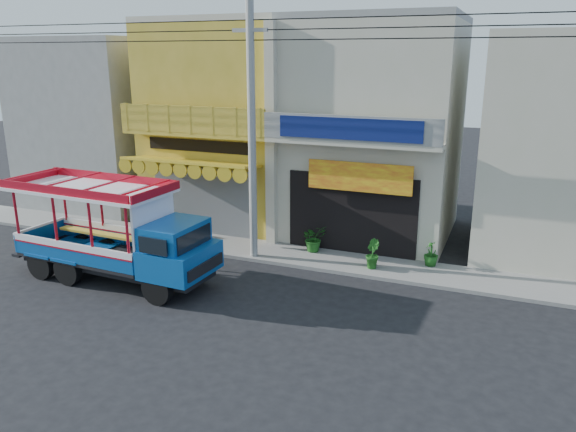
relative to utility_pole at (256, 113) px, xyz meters
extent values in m
plane|color=black|center=(0.85, -3.30, -5.03)|extent=(90.00, 90.00, 0.00)
cube|color=slate|center=(0.85, 0.70, -4.97)|extent=(30.00, 2.00, 0.12)
cube|color=#AF9626|center=(-3.15, 4.70, -1.03)|extent=(6.00, 6.00, 8.00)
cube|color=#595B5E|center=(-3.15, 1.68, -3.63)|extent=(4.20, 0.10, 2.60)
cube|color=gold|center=(-3.15, 0.95, -1.98)|extent=(5.20, 1.50, 0.31)
cube|color=#AF9626|center=(-3.15, 1.35, -0.98)|extent=(6.00, 0.70, 0.18)
cube|color=#AF9626|center=(-3.15, 1.05, -0.43)|extent=(6.00, 0.12, 0.95)
cube|color=black|center=(-3.15, 1.67, -1.48)|extent=(4.50, 0.04, 0.45)
cube|color=#BBB79A|center=(-3.15, 4.70, 3.09)|extent=(6.00, 6.00, 0.24)
cube|color=#BBB79A|center=(2.85, 4.70, -1.03)|extent=(6.00, 6.00, 8.00)
cube|color=black|center=(2.85, 1.68, -3.53)|extent=(4.60, 0.12, 2.80)
cube|color=yellow|center=(3.15, 1.40, -2.13)|extent=(3.60, 0.05, 1.00)
cube|color=#BBB79A|center=(2.85, 1.35, -0.98)|extent=(6.00, 0.70, 0.18)
cube|color=gray|center=(2.85, 1.05, -0.48)|extent=(6.00, 0.12, 0.85)
cube|color=navy|center=(2.85, 0.98, -0.48)|extent=(4.80, 0.06, 0.70)
cube|color=gray|center=(2.85, 4.70, 3.09)|extent=(6.00, 6.00, 0.24)
cube|color=#BBB79A|center=(-0.15, 1.55, -1.03)|extent=(0.35, 0.30, 8.00)
cube|color=gray|center=(-10.15, 4.70, -1.23)|extent=(6.00, 6.00, 7.60)
cylinder|color=gray|center=(-0.15, 0.00, -0.53)|extent=(0.26, 0.26, 9.00)
cube|color=gray|center=(-0.15, 0.00, 2.57)|extent=(1.20, 0.12, 0.12)
cylinder|color=black|center=(0.85, 0.00, 2.27)|extent=(28.00, 0.04, 0.04)
cylinder|color=black|center=(0.85, 0.00, 2.57)|extent=(28.00, 0.04, 0.04)
cylinder|color=black|center=(0.85, 0.00, 2.87)|extent=(28.00, 0.04, 0.04)
cylinder|color=black|center=(-1.08, -4.39, -4.56)|extent=(0.95, 0.31, 0.94)
cylinder|color=black|center=(-1.00, -2.60, -4.56)|extent=(0.95, 0.31, 0.94)
cylinder|color=black|center=(-4.47, -4.23, -4.56)|extent=(0.95, 0.31, 0.94)
cylinder|color=black|center=(-4.39, -2.44, -4.56)|extent=(0.95, 0.31, 0.94)
cylinder|color=black|center=(-5.60, -4.18, -4.56)|extent=(0.95, 0.31, 0.94)
cylinder|color=black|center=(-5.52, -2.39, -4.56)|extent=(0.95, 0.31, 0.94)
cube|color=black|center=(-3.30, -3.39, -4.47)|extent=(6.40, 1.85, 0.26)
cube|color=#0F53A4|center=(-0.85, -3.51, -3.95)|extent=(1.79, 2.15, 0.85)
cube|color=#0F53A4|center=(-0.99, -3.50, -3.19)|extent=(1.41, 1.97, 0.71)
cube|color=black|center=(-0.33, -3.53, -3.24)|extent=(0.14, 1.66, 0.52)
cube|color=black|center=(-4.08, -3.35, -4.28)|extent=(4.76, 2.29, 0.11)
cube|color=#0F53A4|center=(-4.12, -4.35, -3.95)|extent=(4.66, 0.30, 0.57)
cube|color=white|center=(-4.12, -4.35, -3.69)|extent=(4.66, 0.31, 0.21)
cube|color=#0F53A4|center=(-4.03, -2.35, -3.95)|extent=(4.66, 0.30, 0.57)
cube|color=white|center=(-4.03, -2.35, -3.69)|extent=(4.66, 0.31, 0.21)
cylinder|color=#AA0D1C|center=(-6.31, -4.23, -2.91)|extent=(0.09, 0.09, 1.51)
cylinder|color=#AA0D1C|center=(-6.22, -2.27, -2.91)|extent=(0.09, 0.09, 1.51)
cube|color=white|center=(-1.73, -3.46, -3.22)|extent=(0.17, 1.91, 2.12)
cube|color=white|center=(-4.17, -3.35, -2.16)|extent=(5.34, 2.56, 0.09)
cube|color=#AA0D1C|center=(-4.17, -3.35, -1.99)|extent=(5.14, 2.45, 0.25)
cube|color=black|center=(-4.38, 0.99, -4.87)|extent=(0.53, 0.34, 0.09)
cube|color=#0E4F24|center=(-4.38, 0.99, -4.41)|extent=(0.60, 0.16, 0.82)
imported|color=#1B5518|center=(1.61, 1.25, -4.44)|extent=(1.12, 1.13, 0.95)
imported|color=#1B5518|center=(3.93, 0.42, -4.43)|extent=(0.61, 0.66, 0.96)
imported|color=#1B5518|center=(5.70, 1.36, -4.48)|extent=(0.57, 0.57, 0.86)
camera|label=1|loc=(7.90, -16.62, 1.80)|focal=35.00mm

